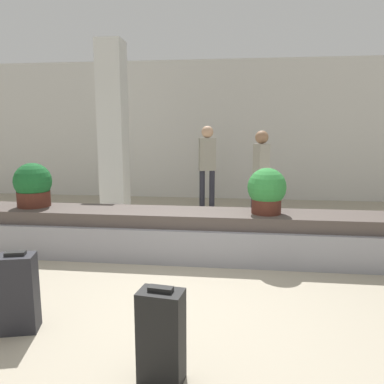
# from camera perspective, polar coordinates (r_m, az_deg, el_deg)

# --- Properties ---
(ground_plane) EXTENTS (18.00, 18.00, 0.00)m
(ground_plane) POSITION_cam_1_polar(r_m,az_deg,el_deg) (3.58, -3.09, -17.76)
(ground_plane) COLOR #9E937F
(back_wall) EXTENTS (18.00, 0.06, 3.20)m
(back_wall) POSITION_cam_1_polar(r_m,az_deg,el_deg) (8.87, 3.29, 9.33)
(back_wall) COLOR beige
(back_wall) RESTS_ON ground_plane
(carousel) EXTENTS (6.07, 0.80, 0.60)m
(carousel) POSITION_cam_1_polar(r_m,az_deg,el_deg) (4.89, 0.00, -6.53)
(carousel) COLOR gray
(carousel) RESTS_ON ground_plane
(pillar) EXTENTS (0.46, 0.46, 3.20)m
(pillar) POSITION_cam_1_polar(r_m,az_deg,el_deg) (7.11, -11.90, 9.07)
(pillar) COLOR silver
(pillar) RESTS_ON ground_plane
(suitcase_1) EXTENTS (0.32, 0.27, 0.68)m
(suitcase_1) POSITION_cam_1_polar(r_m,az_deg,el_deg) (3.45, -24.92, -13.79)
(suitcase_1) COLOR #232328
(suitcase_1) RESTS_ON ground_plane
(suitcase_3) EXTENTS (0.31, 0.22, 0.66)m
(suitcase_3) POSITION_cam_1_polar(r_m,az_deg,el_deg) (2.60, -4.70, -21.09)
(suitcase_3) COLOR black
(suitcase_3) RESTS_ON ground_plane
(potted_plant_0) EXTENTS (0.48, 0.48, 0.57)m
(potted_plant_0) POSITION_cam_1_polar(r_m,az_deg,el_deg) (4.73, 11.32, 0.19)
(potted_plant_0) COLOR #4C2319
(potted_plant_0) RESTS_ON carousel
(potted_plant_1) EXTENTS (0.50, 0.50, 0.59)m
(potted_plant_1) POSITION_cam_1_polar(r_m,az_deg,el_deg) (5.51, -23.07, 0.92)
(potted_plant_1) COLOR #4C2319
(potted_plant_1) RESTS_ON carousel
(traveler_0) EXTENTS (0.36, 0.26, 1.70)m
(traveler_0) POSITION_cam_1_polar(r_m,az_deg,el_deg) (7.52, 2.33, 4.85)
(traveler_0) COLOR #282833
(traveler_0) RESTS_ON ground_plane
(traveler_1) EXTENTS (0.31, 0.36, 1.61)m
(traveler_1) POSITION_cam_1_polar(r_m,az_deg,el_deg) (6.59, 10.45, 3.48)
(traveler_1) COLOR #282833
(traveler_1) RESTS_ON ground_plane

